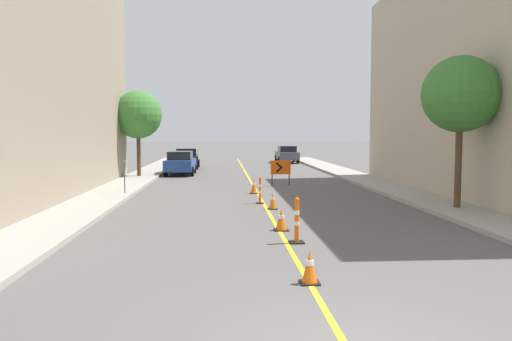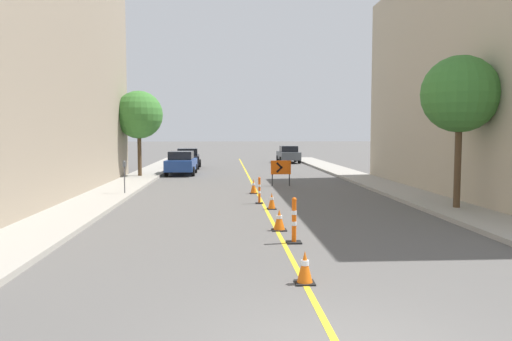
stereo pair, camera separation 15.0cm
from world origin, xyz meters
name	(u,v)px [view 1 (the left image)]	position (x,y,z in m)	size (l,w,h in m)	color
lane_stripe	(250,180)	(0.00, 23.83, 0.00)	(0.12, 47.67, 0.01)	gold
sidewalk_left	(137,179)	(-6.74, 23.83, 0.08)	(2.18, 47.67, 0.15)	#9E998E
sidewalk_right	(360,178)	(6.74, 23.83, 0.08)	(2.18, 47.67, 0.15)	#9E998E
building_facade_right	(501,76)	(10.83, 15.72, 5.38)	(6.00, 19.67, 10.76)	tan
traffic_cone_nearest	(310,267)	(0.00, 3.15, 0.31)	(0.37, 0.37, 0.63)	black
traffic_cone_second	(281,220)	(0.07, 8.29, 0.31)	(0.42, 0.42, 0.62)	black
traffic_cone_third	(273,201)	(0.22, 12.32, 0.31)	(0.34, 0.34, 0.63)	black
traffic_cone_fourth	(254,186)	(-0.19, 17.10, 0.34)	(0.35, 0.35, 0.70)	black
delineator_post_front	(297,223)	(0.27, 6.61, 0.52)	(0.38, 0.38, 1.19)	black
delineator_post_rear	(260,192)	(-0.14, 13.81, 0.46)	(0.30, 0.30, 1.07)	black
arrow_barricade_primary	(281,168)	(1.46, 20.35, 0.94)	(1.08, 0.13, 1.36)	#EF560C
parked_car_curb_near	(180,163)	(-4.47, 27.79, 0.80)	(1.95, 4.34, 1.59)	navy
parked_car_curb_mid	(187,158)	(-4.48, 33.78, 0.80)	(2.01, 4.39, 1.59)	black
parked_car_curb_far	(287,154)	(4.42, 40.59, 0.80)	(1.94, 4.32, 1.59)	#474C51
parking_meter_near_curb	(124,170)	(-6.00, 16.43, 1.17)	(0.12, 0.11, 1.46)	#4C4C51
street_tree_left_near	(138,115)	(-6.85, 25.43, 3.94)	(2.96, 2.96, 5.28)	#4C3823
street_tree_right_near	(460,95)	(6.85, 11.36, 4.20)	(2.74, 2.74, 5.44)	#4C3823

